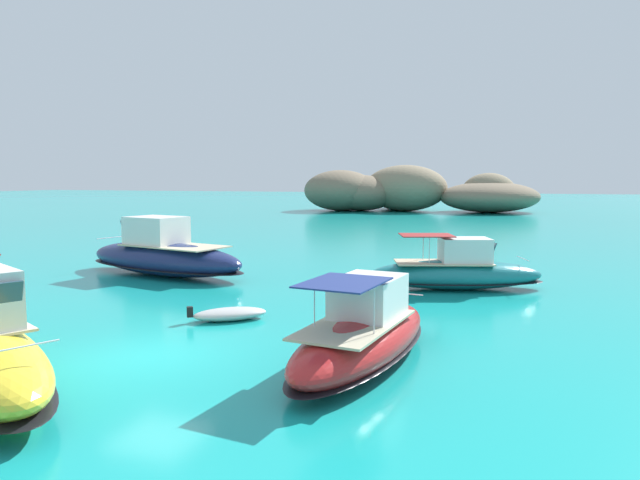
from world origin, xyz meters
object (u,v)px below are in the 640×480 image
islet_large (375,190)px  dinghy_tender (230,314)px  motorboat_teal (456,272)px  islet_small (489,196)px  motorboat_red (364,334)px  motorboat_navy (163,256)px

islet_large → dinghy_tender: size_ratio=9.78×
islet_large → motorboat_teal: bearing=-72.7°
islet_small → motorboat_teal: 64.09m
islet_large → dinghy_tender: (12.86, -72.21, -3.05)m
motorboat_red → motorboat_teal: motorboat_teal is taller
motorboat_teal → motorboat_navy: bearing=-175.2°
motorboat_red → motorboat_teal: 11.64m
islet_large → islet_small: islet_large is taller
islet_large → motorboat_navy: size_ratio=2.48×
dinghy_tender → islet_large: bearing=100.1°
motorboat_navy → motorboat_red: (13.62, -10.34, -0.23)m
islet_large → islet_small: 17.66m
islet_large → motorboat_navy: (4.96, -64.84, -2.26)m
islet_large → islet_small: bearing=1.4°
islet_small → motorboat_red: islet_small is taller
islet_small → motorboat_red: bearing=-89.3°
islet_small → motorboat_red: 75.63m
motorboat_red → motorboat_teal: (1.21, 11.58, 0.01)m
motorboat_navy → motorboat_red: motorboat_navy is taller
islet_small → motorboat_teal: bearing=-88.1°
islet_large → islet_small: (17.64, 0.43, -0.83)m
motorboat_teal → islet_small: bearing=91.9°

